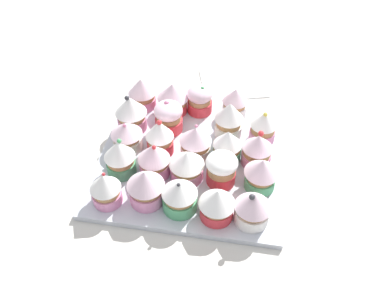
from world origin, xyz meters
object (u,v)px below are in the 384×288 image
at_px(baking_tray, 192,157).
at_px(cupcake_2, 257,148).
at_px(cupcake_5, 221,168).
at_px(cupcake_17, 173,97).
at_px(cupcake_7, 229,119).
at_px(cupcake_8, 235,102).
at_px(napkin, 233,82).
at_px(cupcake_15, 160,136).
at_px(cupcake_1, 261,173).
at_px(cupcake_9, 177,194).
at_px(cupcake_13, 146,186).
at_px(cupcake_6, 227,145).
at_px(cupcake_19, 120,157).
at_px(cupcake_20, 126,136).
at_px(cupcake_16, 169,116).
at_px(cupcake_3, 263,126).
at_px(cupcake_12, 200,99).
at_px(cupcake_11, 196,141).
at_px(cupcake_18, 106,188).
at_px(cupcake_0, 253,207).
at_px(cupcake_10, 188,165).
at_px(cupcake_22, 142,92).
at_px(cupcake_4, 217,203).
at_px(cupcake_21, 131,112).
at_px(cupcake_14, 154,159).

height_order(baking_tray, cupcake_2, cupcake_2).
bearing_deg(cupcake_5, cupcake_17, 34.40).
bearing_deg(cupcake_7, baking_tray, 137.86).
height_order(cupcake_8, napkin, cupcake_8).
xyz_separation_m(cupcake_15, cupcake_17, (0.13, -0.00, -0.00)).
distance_m(cupcake_1, cupcake_7, 0.15).
bearing_deg(cupcake_9, cupcake_13, 83.89).
relative_size(cupcake_6, cupcake_8, 1.04).
bearing_deg(cupcake_17, cupcake_8, -86.39).
relative_size(cupcake_19, cupcake_20, 1.18).
bearing_deg(cupcake_16, cupcake_6, -117.52).
height_order(cupcake_2, cupcake_3, same).
bearing_deg(cupcake_19, cupcake_3, -62.97).
bearing_deg(cupcake_6, cupcake_2, -87.45).
bearing_deg(cupcake_3, cupcake_7, 86.78).
bearing_deg(cupcake_12, cupcake_13, 168.12).
height_order(cupcake_11, cupcake_15, cupcake_15).
height_order(cupcake_17, cupcake_18, cupcake_17).
bearing_deg(cupcake_18, cupcake_20, 0.57).
distance_m(cupcake_12, cupcake_15, 0.15).
bearing_deg(cupcake_7, cupcake_16, 91.60).
distance_m(cupcake_1, cupcake_9, 0.16).
relative_size(baking_tray, cupcake_0, 4.97).
distance_m(cupcake_7, cupcake_13, 0.23).
xyz_separation_m(cupcake_2, cupcake_10, (-0.06, 0.12, -0.00)).
height_order(cupcake_15, cupcake_22, cupcake_15).
xyz_separation_m(cupcake_4, cupcake_21, (0.20, 0.20, 0.01)).
bearing_deg(cupcake_4, cupcake_6, -1.25).
height_order(cupcake_1, cupcake_8, same).
xyz_separation_m(cupcake_17, cupcake_18, (-0.27, 0.07, -0.00)).
distance_m(cupcake_0, napkin, 0.41).
xyz_separation_m(baking_tray, cupcake_9, (-0.13, 0.00, 0.04)).
bearing_deg(cupcake_20, cupcake_5, -105.71).
distance_m(cupcake_4, cupcake_21, 0.28).
distance_m(cupcake_8, cupcake_18, 0.34).
height_order(cupcake_9, cupcake_21, cupcake_21).
distance_m(cupcake_2, cupcake_4, 0.15).
bearing_deg(cupcake_14, cupcake_10, -90.01).
xyz_separation_m(cupcake_2, cupcake_20, (-0.01, 0.26, -0.00)).
bearing_deg(cupcake_18, cupcake_16, -18.62).
bearing_deg(cupcake_6, cupcake_7, 3.20).
xyz_separation_m(cupcake_18, cupcake_22, (0.27, 0.01, 0.00)).
bearing_deg(cupcake_16, cupcake_21, 96.26).
distance_m(cupcake_5, cupcake_10, 0.06).
bearing_deg(napkin, cupcake_4, -179.05).
xyz_separation_m(cupcake_6, napkin, (0.27, 0.01, -0.05)).
bearing_deg(cupcake_10, cupcake_18, 120.74).
bearing_deg(cupcake_13, cupcake_17, 0.61).
bearing_deg(napkin, cupcake_6, -177.92).
height_order(cupcake_11, cupcake_19, cupcake_19).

